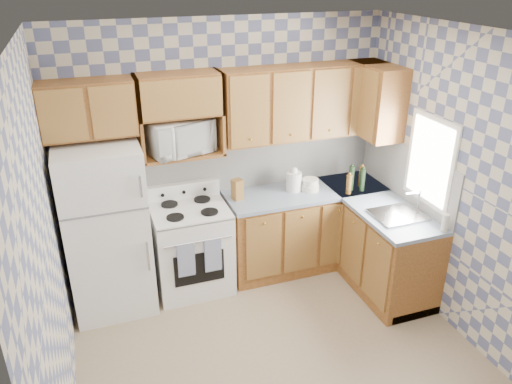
% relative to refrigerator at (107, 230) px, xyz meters
% --- Properties ---
extents(floor, '(3.40, 3.40, 0.00)m').
position_rel_refrigerator_xyz_m(floor, '(1.27, -1.25, -0.84)').
color(floor, '#8E735A').
rests_on(floor, ground).
extents(back_wall, '(3.40, 0.02, 2.70)m').
position_rel_refrigerator_xyz_m(back_wall, '(1.27, 0.35, 0.51)').
color(back_wall, slate).
rests_on(back_wall, ground).
extents(right_wall, '(0.02, 3.20, 2.70)m').
position_rel_refrigerator_xyz_m(right_wall, '(2.97, -1.25, 0.51)').
color(right_wall, slate).
rests_on(right_wall, ground).
extents(backsplash_back, '(2.60, 0.02, 0.56)m').
position_rel_refrigerator_xyz_m(backsplash_back, '(1.68, 0.34, 0.36)').
color(backsplash_back, silver).
rests_on(backsplash_back, back_wall).
extents(backsplash_right, '(0.02, 1.60, 0.56)m').
position_rel_refrigerator_xyz_m(backsplash_right, '(2.96, -0.45, 0.36)').
color(backsplash_right, silver).
rests_on(backsplash_right, right_wall).
extents(refrigerator, '(0.75, 0.70, 1.68)m').
position_rel_refrigerator_xyz_m(refrigerator, '(0.00, 0.00, 0.00)').
color(refrigerator, white).
rests_on(refrigerator, floor).
extents(stove_body, '(0.76, 0.65, 0.90)m').
position_rel_refrigerator_xyz_m(stove_body, '(0.80, 0.03, -0.39)').
color(stove_body, white).
rests_on(stove_body, floor).
extents(cooktop, '(0.76, 0.65, 0.02)m').
position_rel_refrigerator_xyz_m(cooktop, '(0.80, 0.03, 0.07)').
color(cooktop, silver).
rests_on(cooktop, stove_body).
extents(backguard, '(0.76, 0.08, 0.17)m').
position_rel_refrigerator_xyz_m(backguard, '(0.80, 0.30, 0.16)').
color(backguard, white).
rests_on(backguard, cooktop).
extents(dish_towel_left, '(0.17, 0.02, 0.35)m').
position_rel_refrigerator_xyz_m(dish_towel_left, '(0.68, -0.32, -0.29)').
color(dish_towel_left, navy).
rests_on(dish_towel_left, stove_body).
extents(dish_towel_right, '(0.17, 0.02, 0.35)m').
position_rel_refrigerator_xyz_m(dish_towel_right, '(0.94, -0.32, -0.29)').
color(dish_towel_right, navy).
rests_on(dish_towel_right, stove_body).
extents(base_cabinets_back, '(1.75, 0.60, 0.88)m').
position_rel_refrigerator_xyz_m(base_cabinets_back, '(2.10, 0.05, -0.40)').
color(base_cabinets_back, '#603911').
rests_on(base_cabinets_back, floor).
extents(base_cabinets_right, '(0.60, 1.60, 0.88)m').
position_rel_refrigerator_xyz_m(base_cabinets_right, '(2.67, -0.45, -0.40)').
color(base_cabinets_right, '#603911').
rests_on(base_cabinets_right, floor).
extents(countertop_back, '(1.77, 0.63, 0.04)m').
position_rel_refrigerator_xyz_m(countertop_back, '(2.10, 0.05, 0.06)').
color(countertop_back, gray).
rests_on(countertop_back, base_cabinets_back).
extents(countertop_right, '(0.63, 1.60, 0.04)m').
position_rel_refrigerator_xyz_m(countertop_right, '(2.67, -0.45, 0.06)').
color(countertop_right, gray).
rests_on(countertop_right, base_cabinets_right).
extents(upper_cabinets_back, '(1.75, 0.33, 0.74)m').
position_rel_refrigerator_xyz_m(upper_cabinets_back, '(2.10, 0.19, 1.01)').
color(upper_cabinets_back, '#603911').
rests_on(upper_cabinets_back, back_wall).
extents(upper_cabinets_fridge, '(0.82, 0.33, 0.50)m').
position_rel_refrigerator_xyz_m(upper_cabinets_fridge, '(-0.02, 0.19, 1.13)').
color(upper_cabinets_fridge, '#603911').
rests_on(upper_cabinets_fridge, back_wall).
extents(upper_cabinets_right, '(0.33, 0.70, 0.74)m').
position_rel_refrigerator_xyz_m(upper_cabinets_right, '(2.81, 0.00, 1.01)').
color(upper_cabinets_right, '#603911').
rests_on(upper_cabinets_right, right_wall).
extents(microwave_shelf, '(0.80, 0.33, 0.03)m').
position_rel_refrigerator_xyz_m(microwave_shelf, '(0.80, 0.19, 0.60)').
color(microwave_shelf, '#603911').
rests_on(microwave_shelf, back_wall).
extents(microwave, '(0.70, 0.57, 0.33)m').
position_rel_refrigerator_xyz_m(microwave, '(0.79, 0.21, 0.78)').
color(microwave, white).
rests_on(microwave, microwave_shelf).
extents(sink, '(0.48, 0.40, 0.03)m').
position_rel_refrigerator_xyz_m(sink, '(2.67, -0.80, 0.09)').
color(sink, '#B7B7BC').
rests_on(sink, countertop_right).
extents(window, '(0.02, 0.66, 0.86)m').
position_rel_refrigerator_xyz_m(window, '(2.96, -0.80, 0.61)').
color(window, white).
rests_on(window, right_wall).
extents(bottle_0, '(0.06, 0.06, 0.27)m').
position_rel_refrigerator_xyz_m(bottle_0, '(2.54, -0.11, 0.21)').
color(bottle_0, black).
rests_on(bottle_0, countertop_back).
extents(bottle_1, '(0.06, 0.06, 0.25)m').
position_rel_refrigerator_xyz_m(bottle_1, '(2.64, -0.17, 0.20)').
color(bottle_1, black).
rests_on(bottle_1, countertop_back).
extents(bottle_2, '(0.06, 0.06, 0.23)m').
position_rel_refrigerator_xyz_m(bottle_2, '(2.69, -0.07, 0.20)').
color(bottle_2, brown).
rests_on(bottle_2, countertop_back).
extents(bottle_3, '(0.06, 0.06, 0.21)m').
position_rel_refrigerator_xyz_m(bottle_3, '(2.47, -0.19, 0.19)').
color(bottle_3, brown).
rests_on(bottle_3, countertop_back).
extents(knife_block, '(0.12, 0.12, 0.22)m').
position_rel_refrigerator_xyz_m(knife_block, '(1.32, 0.08, 0.19)').
color(knife_block, brown).
rests_on(knife_block, countertop_back).
extents(electric_kettle, '(0.16, 0.16, 0.21)m').
position_rel_refrigerator_xyz_m(electric_kettle, '(1.96, 0.08, 0.18)').
color(electric_kettle, white).
rests_on(electric_kettle, countertop_back).
extents(food_containers, '(0.19, 0.19, 0.13)m').
position_rel_refrigerator_xyz_m(food_containers, '(2.13, 0.03, 0.14)').
color(food_containers, silver).
rests_on(food_containers, countertop_back).
extents(soap_bottle, '(0.06, 0.06, 0.17)m').
position_rel_refrigerator_xyz_m(soap_bottle, '(2.89, -1.20, 0.17)').
color(soap_bottle, silver).
rests_on(soap_bottle, countertop_right).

